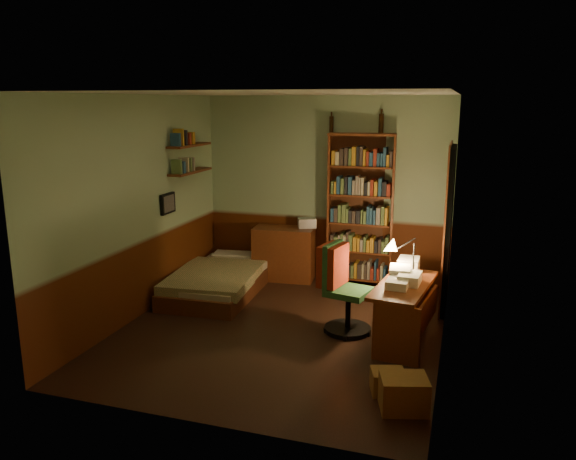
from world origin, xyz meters
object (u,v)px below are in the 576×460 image
(bed, at_px, (220,272))
(cardboard_box_a, at_px, (404,393))
(cardboard_box_b, at_px, (388,382))
(desk, at_px, (403,312))
(dresser, at_px, (284,254))
(office_chair, at_px, (349,292))
(bookshelf, at_px, (360,211))
(mini_stereo, at_px, (307,223))
(desk_lamp, at_px, (414,245))

(bed, distance_m, cardboard_box_a, 3.52)
(cardboard_box_b, bearing_deg, desk, 90.46)
(bed, distance_m, desk, 2.66)
(dresser, distance_m, office_chair, 2.05)
(cardboard_box_b, bearing_deg, bookshelf, 105.62)
(bed, bearing_deg, office_chair, -25.56)
(dresser, xyz_separation_m, office_chair, (1.27, -1.60, 0.09))
(office_chair, xyz_separation_m, cardboard_box_a, (0.77, -1.46, -0.32))
(bed, xyz_separation_m, bookshelf, (1.72, 0.88, 0.78))
(cardboard_box_b, bearing_deg, dresser, 123.77)
(bed, distance_m, dresser, 1.03)
(mini_stereo, relative_size, bookshelf, 0.12)
(dresser, height_order, desk, dresser)
(desk, distance_m, cardboard_box_a, 1.44)
(bookshelf, height_order, cardboard_box_b, bookshelf)
(mini_stereo, relative_size, cardboard_box_a, 0.65)
(bed, relative_size, desk_lamp, 2.84)
(mini_stereo, bearing_deg, cardboard_box_a, -83.46)
(bed, relative_size, dresser, 2.18)
(bookshelf, height_order, cardboard_box_a, bookshelf)
(bed, relative_size, desk, 1.56)
(desk_lamp, height_order, cardboard_box_a, desk_lamp)
(office_chair, bearing_deg, bookshelf, 109.85)
(cardboard_box_b, bearing_deg, office_chair, 116.76)
(desk, xyz_separation_m, desk_lamp, (0.05, 0.40, 0.65))
(bed, height_order, mini_stereo, mini_stereo)
(dresser, height_order, mini_stereo, mini_stereo)
(cardboard_box_a, bearing_deg, desk, 96.94)
(desk, bearing_deg, office_chair, -176.07)
(mini_stereo, bearing_deg, bed, -158.14)
(dresser, relative_size, cardboard_box_b, 2.95)
(desk, distance_m, cardboard_box_b, 1.19)
(bed, relative_size, office_chair, 2.00)
(bookshelf, height_order, desk_lamp, bookshelf)
(office_chair, bearing_deg, cardboard_box_a, -48.86)
(cardboard_box_a, bearing_deg, office_chair, 118.02)
(bed, xyz_separation_m, cardboard_box_b, (2.53, -2.02, -0.17))
(desk, height_order, cardboard_box_b, desk)
(bed, bearing_deg, desk_lamp, -12.72)
(office_chair, height_order, cardboard_box_b, office_chair)
(bed, bearing_deg, bookshelf, 24.38)
(dresser, bearing_deg, cardboard_box_a, -61.34)
(bookshelf, relative_size, desk, 1.76)
(dresser, relative_size, bookshelf, 0.41)
(bed, bearing_deg, cardboard_box_b, -41.32)
(desk, xyz_separation_m, office_chair, (-0.60, 0.04, 0.15))
(desk_lamp, xyz_separation_m, office_chair, (-0.65, -0.35, -0.50))
(bookshelf, xyz_separation_m, cardboard_box_a, (0.97, -3.14, -0.91))
(bookshelf, bearing_deg, dresser, 178.82)
(dresser, height_order, office_chair, office_chair)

